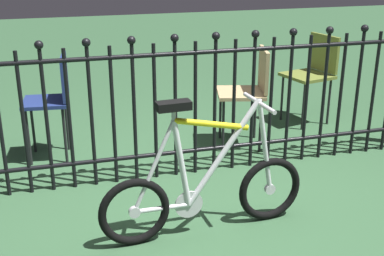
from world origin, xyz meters
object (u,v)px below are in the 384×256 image
object	(u,v)px
bicycle	(205,189)
chair_navy	(54,95)
chair_olive	(314,69)
chair_tan	(250,86)

from	to	relation	value
bicycle	chair_navy	xyz separation A→B (m)	(-0.85, 1.48, 0.25)
chair_navy	chair_olive	bearing A→B (deg)	5.53
bicycle	chair_olive	xyz separation A→B (m)	(1.67, 1.72, 0.25)
bicycle	chair_tan	distance (m)	1.54
chair_navy	chair_olive	distance (m)	2.53
bicycle	chair_olive	bearing A→B (deg)	45.89
bicycle	chair_navy	world-z (taller)	bicycle
chair_olive	bicycle	bearing A→B (deg)	-134.11
chair_navy	bicycle	bearing A→B (deg)	-60.21
bicycle	chair_tan	xyz separation A→B (m)	(0.81, 1.29, 0.25)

